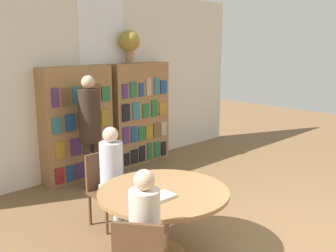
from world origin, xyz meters
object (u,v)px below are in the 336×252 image
bookshelf_right (139,114)px  reading_table (163,200)px  bookshelf_left (77,124)px  librarian_standing (90,120)px  chair_left_side (105,185)px  seated_reader_left (114,172)px  flower_vase (129,42)px  seated_reader_right (146,230)px

bookshelf_right → reading_table: bookshelf_right is taller
bookshelf_left → librarian_standing: bearing=-99.9°
reading_table → chair_left_side: (-0.01, 1.01, -0.12)m
reading_table → bookshelf_left: bearing=76.7°
librarian_standing → bookshelf_right: bearing=19.9°
bookshelf_left → seated_reader_left: bookshelf_left is taller
chair_left_side → seated_reader_left: (0.00, -0.18, 0.21)m
reading_table → flower_vase: bearing=57.0°
seated_reader_right → bookshelf_left: bearing=121.1°
flower_vase → seated_reader_left: size_ratio=0.45×
reading_table → bookshelf_right: bearing=54.0°
chair_left_side → seated_reader_left: bearing=90.0°
bookshelf_right → chair_left_side: (-1.93, -1.63, -0.42)m
seated_reader_left → librarian_standing: (0.55, 1.31, 0.35)m
seated_reader_left → bookshelf_left: bearing=-109.8°
seated_reader_left → seated_reader_right: 1.48m
bookshelf_right → librarian_standing: size_ratio=1.06×
bookshelf_right → reading_table: (-1.92, -2.64, -0.30)m
flower_vase → librarian_standing: bearing=-156.8°
flower_vase → seated_reader_left: flower_vase is taller
reading_table → seated_reader_right: 0.83m
chair_left_side → librarian_standing: 1.38m
librarian_standing → seated_reader_right: bearing=-114.6°
bookshelf_right → seated_reader_right: 4.07m
seated_reader_right → librarian_standing: size_ratio=0.71×
bookshelf_right → chair_left_side: 2.56m
bookshelf_right → librarian_standing: bearing=-160.1°
bookshelf_left → reading_table: bearing=-103.3°
bookshelf_left → seated_reader_right: 3.40m
reading_table → librarian_standing: bearing=75.9°
flower_vase → reading_table: 3.52m
flower_vase → librarian_standing: flower_vase is taller
reading_table → seated_reader_right: bearing=-143.5°
bookshelf_right → flower_vase: size_ratio=3.24×
bookshelf_right → flower_vase: (-0.20, 0.00, 1.27)m
flower_vase → seated_reader_left: bearing=-133.6°
bookshelf_left → reading_table: size_ratio=1.35×
bookshelf_left → bookshelf_right: 1.29m
chair_left_side → seated_reader_right: 1.65m
flower_vase → reading_table: bearing=-123.0°
bookshelf_right → librarian_standing: 1.48m
flower_vase → chair_left_side: flower_vase is taller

